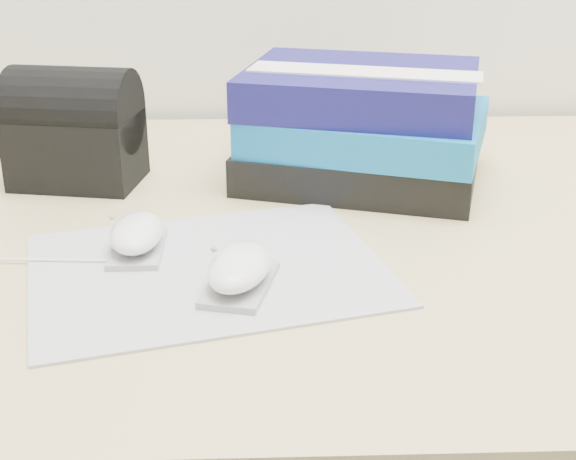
{
  "coord_description": "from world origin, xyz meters",
  "views": [
    {
      "loc": [
        -0.11,
        0.77,
        1.07
      ],
      "look_at": [
        -0.08,
        1.45,
        0.77
      ],
      "focal_mm": 50.0,
      "sensor_mm": 36.0,
      "label": 1
    }
  ],
  "objects_px": {
    "book_stack": "(363,125)",
    "pouch": "(74,128)",
    "mouse_front": "(240,270)",
    "mouse_rear": "(137,235)",
    "desk": "(348,366)"
  },
  "relations": [
    {
      "from": "book_stack",
      "to": "pouch",
      "type": "relative_size",
      "value": 2.05
    },
    {
      "from": "mouse_front",
      "to": "pouch",
      "type": "bearing_deg",
      "value": 124.77
    },
    {
      "from": "mouse_rear",
      "to": "mouse_front",
      "type": "height_order",
      "value": "mouse_front"
    },
    {
      "from": "desk",
      "to": "book_stack",
      "type": "xyz_separation_m",
      "value": [
        0.02,
        0.06,
        0.3
      ]
    },
    {
      "from": "desk",
      "to": "mouse_rear",
      "type": "xyz_separation_m",
      "value": [
        -0.23,
        -0.15,
        0.25
      ]
    },
    {
      "from": "mouse_front",
      "to": "book_stack",
      "type": "xyz_separation_m",
      "value": [
        0.14,
        0.29,
        0.05
      ]
    },
    {
      "from": "desk",
      "to": "mouse_front",
      "type": "distance_m",
      "value": 0.37
    },
    {
      "from": "pouch",
      "to": "mouse_rear",
      "type": "bearing_deg",
      "value": -64.73
    },
    {
      "from": "desk",
      "to": "mouse_front",
      "type": "height_order",
      "value": "mouse_front"
    },
    {
      "from": "book_stack",
      "to": "mouse_front",
      "type": "bearing_deg",
      "value": -116.07
    },
    {
      "from": "mouse_front",
      "to": "book_stack",
      "type": "height_order",
      "value": "book_stack"
    },
    {
      "from": "mouse_front",
      "to": "pouch",
      "type": "relative_size",
      "value": 0.66
    },
    {
      "from": "book_stack",
      "to": "pouch",
      "type": "height_order",
      "value": "pouch"
    },
    {
      "from": "desk",
      "to": "pouch",
      "type": "xyz_separation_m",
      "value": [
        -0.33,
        0.06,
        0.3
      ]
    },
    {
      "from": "book_stack",
      "to": "pouch",
      "type": "xyz_separation_m",
      "value": [
        -0.35,
        -0.0,
        0.0
      ]
    }
  ]
}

